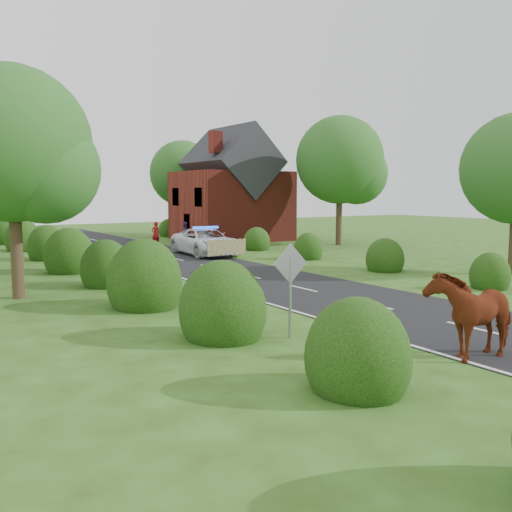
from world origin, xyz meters
TOP-DOWN VIEW (x-y plane):
  - ground at (0.00, 0.00)m, footprint 120.00×120.00m
  - road at (0.00, 15.00)m, footprint 6.00×70.00m
  - road_markings at (-1.60, 12.93)m, footprint 4.96×70.00m
  - hedgerow_left at (-6.51, 11.69)m, footprint 2.75×50.41m
  - hedgerow_right at (6.60, 11.21)m, footprint 2.10×45.78m
  - tree_left_a at (-9.75, 11.86)m, footprint 5.74×5.60m
  - tree_right_b at (14.29, 21.84)m, footprint 6.56×6.40m
  - tree_right_c at (9.27, 37.85)m, footprint 6.15×6.00m
  - road_sign at (-5.00, 2.00)m, footprint 1.06×0.08m
  - house at (9.49, 30.00)m, footprint 8.00×7.40m
  - cow at (-2.36, -1.63)m, footprint 2.45×1.30m
  - police_van at (2.50, 21.12)m, footprint 3.07×6.07m
  - pedestrian_red at (2.17, 28.22)m, footprint 0.69×0.50m
  - pedestrian_purple at (4.16, 27.56)m, footprint 0.84×0.65m

SIDE VIEW (x-z plane):
  - ground at x=0.00m, z-range 0.00..0.00m
  - road at x=0.00m, z-range 0.00..0.02m
  - road_markings at x=-1.60m, z-range 0.02..0.03m
  - hedgerow_right at x=6.60m, z-range -0.50..1.60m
  - hedgerow_left at x=-6.51m, z-range -0.75..2.25m
  - police_van at x=2.50m, z-range -0.07..1.70m
  - pedestrian_purple at x=4.16m, z-range 0.00..1.72m
  - cow at x=-2.36m, z-range 0.00..1.74m
  - pedestrian_red at x=2.17m, z-range 0.00..1.77m
  - road_sign at x=-5.00m, z-range 0.39..2.92m
  - house at x=9.49m, z-range -0.80..8.37m
  - tree_left_a at x=-9.75m, z-range 1.15..9.53m
  - tree_right_c at x=9.27m, z-range 1.05..9.63m
  - tree_right_b at x=14.29m, z-range 1.24..10.64m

